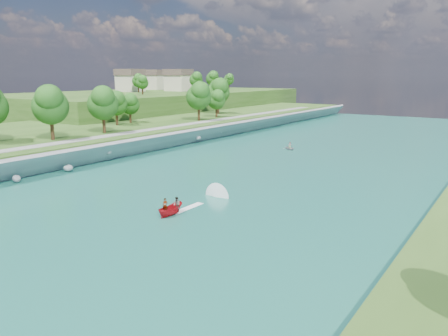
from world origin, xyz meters
The scene contains 11 objects.
ground centered at (0.00, 0.00, 0.00)m, with size 260.00×260.00×0.00m, color #2D5119.
river_water centered at (0.00, 20.00, 0.05)m, with size 55.00×240.00×0.10m, color #175A54.
berm_west centered at (-50.00, 20.00, 1.75)m, with size 45.00×240.00×3.50m, color #2D5119.
ridge_west centered at (-82.50, 95.00, 4.50)m, with size 60.00×120.00×9.00m, color #2D5119.
riprap_bank centered at (-25.85, 19.07, 1.80)m, with size 4.69×236.00×4.23m.
riverside_path centered at (-32.50, 20.00, 3.55)m, with size 3.00×200.00×0.10m, color gray.
ridge_houses centered at (-88.67, 100.00, 13.31)m, with size 29.50×29.50×8.40m.
trees_west centered at (-40.73, 11.24, 9.07)m, with size 17.04×150.28×13.13m.
trees_ridge centered at (-70.12, 102.05, 13.07)m, with size 22.43×63.74×9.03m.
motorboat centered at (3.40, 5.84, 0.69)m, with size 3.60×18.63×2.02m.
raft centered at (-4.82, 50.61, 0.47)m, with size 3.89×3.89×1.53m.
Camera 1 is at (34.26, -30.91, 15.32)m, focal length 35.00 mm.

